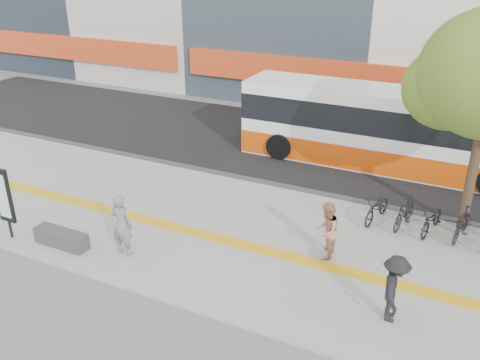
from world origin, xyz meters
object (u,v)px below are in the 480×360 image
at_px(bus, 386,131).
at_px(pedestrian_dark, 394,289).
at_px(bench, 62,238).
at_px(seated_woman, 122,225).
at_px(pedestrian_tan, 326,231).
at_px(signboard, 3,196).

xyz_separation_m(bus, pedestrian_dark, (2.01, -8.83, -0.53)).
bearing_deg(bench, seated_woman, 13.34).
relative_size(bench, pedestrian_tan, 1.02).
bearing_deg(bus, pedestrian_dark, -77.17).
distance_m(signboard, pedestrian_dark, 10.40).
xyz_separation_m(signboard, seated_woman, (3.40, 0.73, -0.41)).
xyz_separation_m(bench, pedestrian_dark, (8.72, 0.87, 0.57)).
height_order(bus, seated_woman, bus).
bearing_deg(seated_woman, bus, -118.14).
height_order(pedestrian_tan, pedestrian_dark, pedestrian_dark).
distance_m(bus, pedestrian_tan, 7.10).
distance_m(seated_woman, pedestrian_dark, 6.93).
relative_size(bench, signboard, 0.73).
relative_size(signboard, pedestrian_tan, 1.40).
relative_size(bus, pedestrian_dark, 6.78).
relative_size(bench, seated_woman, 0.91).
bearing_deg(bus, pedestrian_tan, -90.35).
xyz_separation_m(signboard, bus, (8.31, 10.01, 0.04)).
relative_size(bus, pedestrian_tan, 6.86).
height_order(bus, pedestrian_dark, bus).
distance_m(bus, pedestrian_dark, 9.08).
relative_size(seated_woman, pedestrian_tan, 1.12).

